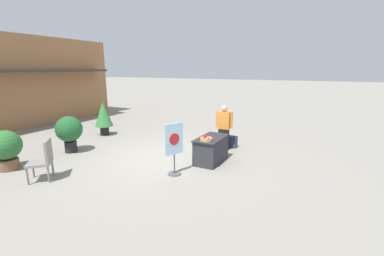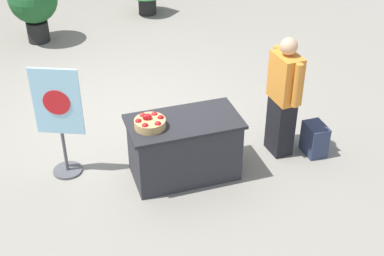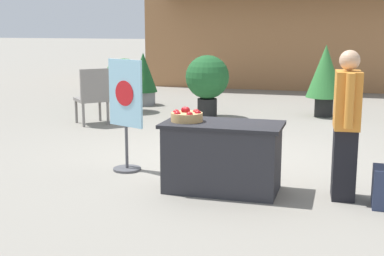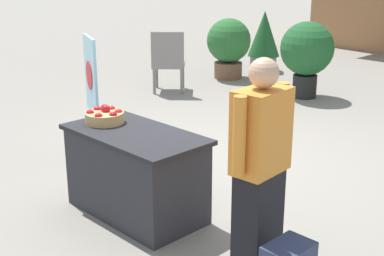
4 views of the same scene
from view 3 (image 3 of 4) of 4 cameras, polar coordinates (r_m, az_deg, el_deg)
name	(u,v)px [view 3 (image 3 of 4)]	position (r m, az deg, el deg)	size (l,w,h in m)	color
ground_plane	(218,159)	(7.53, 2.80, -3.32)	(120.00, 120.00, 0.00)	gray
storefront_building	(316,13)	(17.34, 13.11, 11.85)	(9.85, 4.82, 4.40)	#9E6B42
display_table	(222,157)	(6.04, 3.26, -3.07)	(1.33, 0.71, 0.78)	#2D2D33
apple_basket	(187,116)	(6.03, -0.56, 1.32)	(0.36, 0.36, 0.16)	tan
person_visitor	(346,125)	(5.90, 16.12, 0.35)	(0.29, 0.61, 1.60)	black
poster_board	(126,111)	(6.84, -7.08, 1.84)	(0.54, 0.36, 1.43)	#4C4C51
patio_chair	(93,94)	(10.15, -10.51, 3.58)	(0.78, 0.78, 1.06)	gray
potted_plant_far_right	(124,81)	(11.62, -7.24, 4.95)	(0.84, 0.84, 1.15)	brown
potted_plant_near_right	(325,74)	(11.21, 14.02, 5.61)	(0.75, 0.75, 1.46)	black
potted_plant_near_left	(143,77)	(12.55, -5.20, 5.41)	(0.65, 0.65, 1.22)	gray
potted_plant_far_left	(207,80)	(10.80, 1.65, 5.19)	(0.88, 0.88, 1.26)	black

